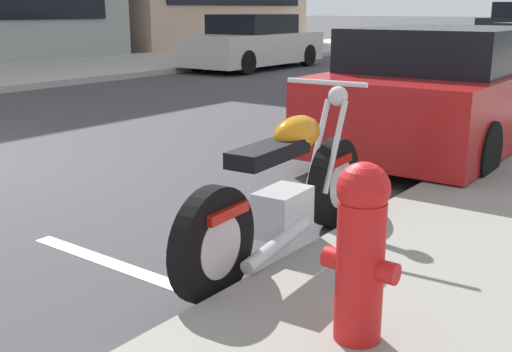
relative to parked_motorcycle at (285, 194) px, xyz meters
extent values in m
cube|color=#ADA89E|center=(11.20, 11.73, -0.37)|extent=(120.00, 5.00, 0.14)
cube|color=silver|center=(-0.80, 0.50, -0.44)|extent=(0.12, 2.20, 0.01)
cylinder|color=black|center=(0.75, 0.06, -0.10)|extent=(0.69, 0.16, 0.68)
cylinder|color=silver|center=(0.75, 0.06, -0.10)|extent=(0.38, 0.15, 0.37)
cylinder|color=black|center=(-0.79, -0.06, -0.10)|extent=(0.69, 0.16, 0.68)
cylinder|color=silver|center=(-0.79, -0.06, -0.10)|extent=(0.38, 0.15, 0.37)
cube|color=silver|center=(-0.02, 0.00, -0.12)|extent=(0.42, 0.29, 0.30)
cube|color=black|center=(-0.20, -0.01, 0.32)|extent=(0.69, 0.27, 0.10)
ellipsoid|color=orange|center=(0.16, 0.02, 0.38)|extent=(0.50, 0.27, 0.24)
cube|color=#B7190F|center=(-0.74, -0.05, 0.08)|extent=(0.37, 0.21, 0.06)
cube|color=#B7190F|center=(0.73, 0.06, 0.08)|extent=(0.33, 0.18, 0.06)
cylinder|color=silver|center=(0.60, 0.12, 0.21)|extent=(0.34, 0.07, 0.65)
cylinder|color=silver|center=(0.61, -0.02, 0.21)|extent=(0.34, 0.07, 0.65)
cylinder|color=silver|center=(0.57, 0.05, 0.68)|extent=(0.08, 0.62, 0.04)
sphere|color=silver|center=(0.77, 0.06, 0.56)|extent=(0.15, 0.15, 0.15)
cylinder|color=silver|center=(-0.31, -0.16, -0.22)|extent=(0.71, 0.14, 0.16)
cube|color=#AD1919|center=(3.96, 0.38, 0.12)|extent=(4.28, 1.91, 0.80)
cube|color=black|center=(3.75, 0.37, 0.75)|extent=(2.38, 1.72, 0.46)
cylinder|color=black|center=(5.34, 1.24, -0.13)|extent=(0.63, 0.23, 0.62)
cylinder|color=black|center=(2.54, 1.17, -0.13)|extent=(0.63, 0.23, 0.62)
cylinder|color=black|center=(2.58, -0.48, -0.13)|extent=(0.63, 0.23, 0.62)
cylinder|color=black|center=(8.51, 1.42, -0.13)|extent=(0.63, 0.25, 0.62)
cylinder|color=black|center=(29.88, 7.70, -0.06)|extent=(0.31, 0.78, 0.76)
cylinder|color=black|center=(31.64, 7.82, -0.06)|extent=(0.31, 0.78, 0.76)
cube|color=beige|center=(10.81, 8.43, 0.12)|extent=(4.72, 1.96, 0.81)
cube|color=black|center=(10.74, 8.43, 0.78)|extent=(2.22, 1.72, 0.51)
cylinder|color=black|center=(9.31, 7.56, -0.13)|extent=(0.63, 0.24, 0.62)
cylinder|color=black|center=(9.25, 9.19, -0.13)|extent=(0.63, 0.24, 0.62)
cylinder|color=black|center=(12.38, 7.67, -0.13)|extent=(0.63, 0.24, 0.62)
cylinder|color=black|center=(12.32, 9.30, -0.13)|extent=(0.63, 0.24, 0.62)
cylinder|color=red|center=(-0.90, -1.03, 0.03)|extent=(0.22, 0.22, 0.66)
sphere|color=red|center=(-0.90, -1.03, 0.42)|extent=(0.24, 0.24, 0.24)
cylinder|color=red|center=(-0.90, -0.89, 0.06)|extent=(0.10, 0.08, 0.10)
cylinder|color=red|center=(-0.90, -1.17, 0.06)|extent=(0.10, 0.08, 0.10)
camera|label=1|loc=(-3.27, -2.22, 1.18)|focal=43.73mm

